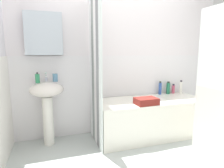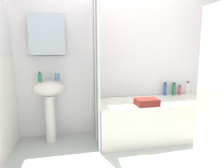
{
  "view_description": "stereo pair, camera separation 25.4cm",
  "coord_description": "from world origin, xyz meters",
  "px_view_note": "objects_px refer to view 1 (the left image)",
  "views": [
    {
      "loc": [
        -1.01,
        -1.6,
        1.24
      ],
      "look_at": [
        -0.24,
        0.79,
        0.84
      ],
      "focal_mm": 30.78,
      "sensor_mm": 36.0,
      "label": 1
    },
    {
      "loc": [
        -0.76,
        -1.66,
        1.24
      ],
      "look_at": [
        -0.24,
        0.79,
        0.84
      ],
      "focal_mm": 30.78,
      "sensor_mm": 36.0,
      "label": 2
    }
  ],
  "objects_px": {
    "shampoo_bottle": "(160,88)",
    "towel_folded": "(146,101)",
    "soap_dispenser": "(37,78)",
    "body_wash_bottle": "(181,87)",
    "sink": "(47,99)",
    "bathtub": "(150,117)",
    "conditioner_bottle": "(173,89)",
    "toothbrush_cup": "(55,78)",
    "lotion_bottle": "(168,88)"
  },
  "relations": [
    {
      "from": "toothbrush_cup",
      "to": "conditioner_bottle",
      "type": "height_order",
      "value": "toothbrush_cup"
    },
    {
      "from": "toothbrush_cup",
      "to": "towel_folded",
      "type": "distance_m",
      "value": 1.26
    },
    {
      "from": "sink",
      "to": "bathtub",
      "type": "bearing_deg",
      "value": -5.84
    },
    {
      "from": "conditioner_bottle",
      "to": "shampoo_bottle",
      "type": "bearing_deg",
      "value": -179.43
    },
    {
      "from": "sink",
      "to": "conditioner_bottle",
      "type": "distance_m",
      "value": 2.07
    },
    {
      "from": "conditioner_bottle",
      "to": "toothbrush_cup",
      "type": "bearing_deg",
      "value": -176.84
    },
    {
      "from": "sink",
      "to": "body_wash_bottle",
      "type": "relative_size",
      "value": 3.82
    },
    {
      "from": "body_wash_bottle",
      "to": "lotion_bottle",
      "type": "bearing_deg",
      "value": 171.69
    },
    {
      "from": "body_wash_bottle",
      "to": "shampoo_bottle",
      "type": "height_order",
      "value": "body_wash_bottle"
    },
    {
      "from": "soap_dispenser",
      "to": "body_wash_bottle",
      "type": "relative_size",
      "value": 0.61
    },
    {
      "from": "body_wash_bottle",
      "to": "shampoo_bottle",
      "type": "relative_size",
      "value": 1.03
    },
    {
      "from": "sink",
      "to": "towel_folded",
      "type": "relative_size",
      "value": 2.91
    },
    {
      "from": "soap_dispenser",
      "to": "conditioner_bottle",
      "type": "distance_m",
      "value": 2.19
    },
    {
      "from": "body_wash_bottle",
      "to": "conditioner_bottle",
      "type": "xyz_separation_m",
      "value": [
        -0.12,
        0.04,
        -0.03
      ]
    },
    {
      "from": "soap_dispenser",
      "to": "shampoo_bottle",
      "type": "distance_m",
      "value": 1.93
    },
    {
      "from": "conditioner_bottle",
      "to": "shampoo_bottle",
      "type": "height_order",
      "value": "shampoo_bottle"
    },
    {
      "from": "body_wash_bottle",
      "to": "conditioner_bottle",
      "type": "bearing_deg",
      "value": 159.74
    },
    {
      "from": "shampoo_bottle",
      "to": "conditioner_bottle",
      "type": "bearing_deg",
      "value": 0.57
    },
    {
      "from": "soap_dispenser",
      "to": "towel_folded",
      "type": "relative_size",
      "value": 0.47
    },
    {
      "from": "sink",
      "to": "soap_dispenser",
      "type": "distance_m",
      "value": 0.31
    },
    {
      "from": "sink",
      "to": "lotion_bottle",
      "type": "relative_size",
      "value": 4.1
    },
    {
      "from": "sink",
      "to": "toothbrush_cup",
      "type": "height_order",
      "value": "toothbrush_cup"
    },
    {
      "from": "sink",
      "to": "soap_dispenser",
      "type": "bearing_deg",
      "value": -160.14
    },
    {
      "from": "toothbrush_cup",
      "to": "body_wash_bottle",
      "type": "bearing_deg",
      "value": 1.77
    },
    {
      "from": "soap_dispenser",
      "to": "toothbrush_cup",
      "type": "distance_m",
      "value": 0.23
    },
    {
      "from": "lotion_bottle",
      "to": "toothbrush_cup",
      "type": "bearing_deg",
      "value": -176.97
    },
    {
      "from": "sink",
      "to": "bathtub",
      "type": "relative_size",
      "value": 0.53
    },
    {
      "from": "soap_dispenser",
      "to": "bathtub",
      "type": "relative_size",
      "value": 0.08
    },
    {
      "from": "conditioner_bottle",
      "to": "sink",
      "type": "bearing_deg",
      "value": -176.27
    },
    {
      "from": "toothbrush_cup",
      "to": "towel_folded",
      "type": "relative_size",
      "value": 0.35
    },
    {
      "from": "soap_dispenser",
      "to": "lotion_bottle",
      "type": "xyz_separation_m",
      "value": [
        2.05,
        0.16,
        -0.27
      ]
    },
    {
      "from": "toothbrush_cup",
      "to": "lotion_bottle",
      "type": "distance_m",
      "value": 1.86
    },
    {
      "from": "conditioner_bottle",
      "to": "lotion_bottle",
      "type": "height_order",
      "value": "lotion_bottle"
    },
    {
      "from": "shampoo_bottle",
      "to": "towel_folded",
      "type": "distance_m",
      "value": 0.73
    },
    {
      "from": "bathtub",
      "to": "conditioner_bottle",
      "type": "distance_m",
      "value": 0.75
    },
    {
      "from": "sink",
      "to": "bathtub",
      "type": "height_order",
      "value": "sink"
    },
    {
      "from": "sink",
      "to": "shampoo_bottle",
      "type": "xyz_separation_m",
      "value": [
        1.8,
        0.13,
        0.02
      ]
    },
    {
      "from": "body_wash_bottle",
      "to": "conditioner_bottle",
      "type": "height_order",
      "value": "body_wash_bottle"
    },
    {
      "from": "toothbrush_cup",
      "to": "towel_folded",
      "type": "xyz_separation_m",
      "value": [
        1.16,
        -0.4,
        -0.32
      ]
    },
    {
      "from": "bathtub",
      "to": "conditioner_bottle",
      "type": "xyz_separation_m",
      "value": [
        0.6,
        0.28,
        0.35
      ]
    },
    {
      "from": "sink",
      "to": "shampoo_bottle",
      "type": "height_order",
      "value": "sink"
    },
    {
      "from": "body_wash_bottle",
      "to": "shampoo_bottle",
      "type": "bearing_deg",
      "value": 173.84
    },
    {
      "from": "body_wash_bottle",
      "to": "sink",
      "type": "bearing_deg",
      "value": -177.62
    },
    {
      "from": "body_wash_bottle",
      "to": "towel_folded",
      "type": "height_order",
      "value": "body_wash_bottle"
    },
    {
      "from": "bathtub",
      "to": "body_wash_bottle",
      "type": "bearing_deg",
      "value": 18.47
    },
    {
      "from": "soap_dispenser",
      "to": "body_wash_bottle",
      "type": "distance_m",
      "value": 2.3
    },
    {
      "from": "lotion_bottle",
      "to": "soap_dispenser",
      "type": "bearing_deg",
      "value": -175.52
    },
    {
      "from": "toothbrush_cup",
      "to": "shampoo_bottle",
      "type": "bearing_deg",
      "value": 3.57
    },
    {
      "from": "bathtub",
      "to": "towel_folded",
      "type": "distance_m",
      "value": 0.43
    },
    {
      "from": "sink",
      "to": "soap_dispenser",
      "type": "xyz_separation_m",
      "value": [
        -0.1,
        -0.04,
        0.29
      ]
    }
  ]
}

